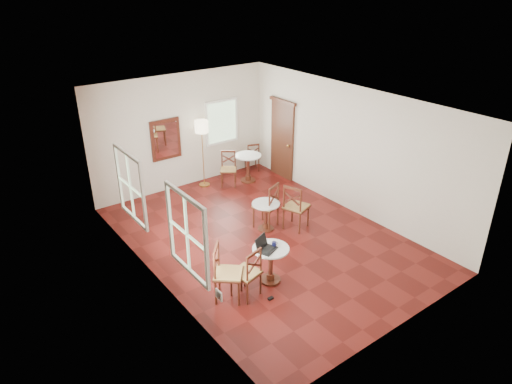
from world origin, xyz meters
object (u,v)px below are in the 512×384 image
Objects in this scene: mouse at (262,248)px; floor_lamp at (202,131)px; laptop at (265,247)px; chair_mid_b at (296,207)px; chair_mid_a at (267,205)px; chair_back_b at (228,169)px; cafe_table_near at (271,261)px; water_glass at (266,241)px; chair_near_b at (227,273)px; power_adapter at (271,298)px; navy_mug at (274,244)px; cafe_table_back at (248,165)px; chair_back_a at (252,157)px; chair_near_a at (247,273)px; cafe_table_mid at (266,213)px.

floor_lamp is at bearing 60.47° from mouse.
chair_mid_b is at bearing 10.85° from laptop.
chair_mid_a is at bearing 37.41° from mouse.
cafe_table_near is at bearing -77.08° from chair_back_b.
water_glass is (-1.62, -1.02, 0.22)m from chair_mid_b.
chair_near_b reaches higher than power_adapter.
navy_mug is 0.97m from power_adapter.
cafe_table_near is 0.94× the size of cafe_table_back.
chair_near_b reaches higher than mouse.
chair_back_a is (3.79, 4.42, -0.11)m from chair_near_b.
chair_mid_a reaches higher than water_glass.
cafe_table_back is at bearing 58.64° from water_glass.
chair_mid_a reaches higher than mouse.
chair_mid_a is 2.65m from power_adapter.
mouse reaches higher than cafe_table_near.
chair_near_b is at bearing 154.63° from laptop.
water_glass is at bearing 22.81° from laptop.
chair_near_a is at bearing -83.26° from chair_back_b.
chair_back_b reaches higher than cafe_table_near.
chair_mid_a reaches higher than cafe_table_back.
chair_mid_b reaches higher than power_adapter.
mouse reaches higher than cafe_table_mid.
navy_mug is (-2.78, -4.48, 0.34)m from chair_back_a.
cafe_table_back is 4.60m from mouse.
chair_back_a is at bearing -142.10° from chair_near_a.
laptop is (-1.22, -1.53, 0.37)m from cafe_table_mid.
cafe_table_back is at bearing -138.65° from chair_mid_a.
chair_mid_b is 2.64m from power_adapter.
cafe_table_back is 5.15m from power_adapter.
navy_mug is at bearing 5.83° from cafe_table_near.
chair_back_a is (0.54, 0.54, -0.05)m from cafe_table_back.
chair_back_a is 8.31× the size of mouse.
cafe_table_near is at bearing -38.07° from mouse.
floor_lamp is at bearing -12.80° from chair_mid_b.
cafe_table_mid is at bearing 78.82° from chair_back_a.
chair_mid_a is 1.25× the size of chair_back_a.
chair_back_a is 1.99m from floor_lamp.
mouse is at bearing -129.92° from cafe_table_mid.
floor_lamp is 17.73× the size of mouse.
chair_mid_b is (0.46, -0.45, 0.01)m from chair_mid_a.
laptop is at bearing 64.70° from power_adapter.
chair_mid_b is (2.27, 1.31, 0.05)m from chair_near_a.
laptop is (-1.33, -4.40, -0.75)m from floor_lamp.
power_adapter is at bearing 31.19° from chair_mid_a.
cafe_table_near is 0.33m from navy_mug.
chair_back_a is 5.15m from water_glass.
power_adapter is at bearing -125.71° from cafe_table_mid.
power_adapter is (0.58, -0.50, -0.51)m from chair_near_b.
cafe_table_back is 2.55m from chair_mid_a.
chair_near_b is 0.84m from laptop.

